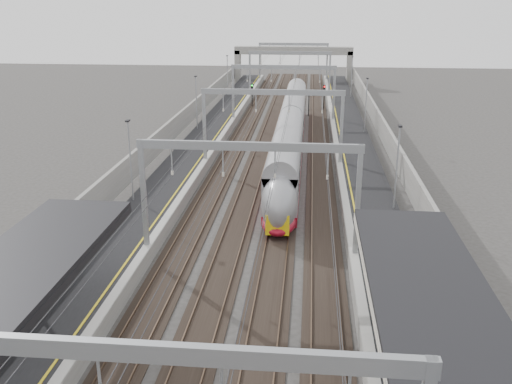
# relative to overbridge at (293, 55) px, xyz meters

# --- Properties ---
(platform_left) EXTENTS (4.00, 120.00, 1.00)m
(platform_left) POSITION_rel_overbridge_xyz_m (-8.00, -55.00, -4.81)
(platform_left) COLOR black
(platform_left) RESTS_ON ground
(platform_right) EXTENTS (4.00, 120.00, 1.00)m
(platform_right) POSITION_rel_overbridge_xyz_m (8.00, -55.00, -4.81)
(platform_right) COLOR black
(platform_right) RESTS_ON ground
(tracks) EXTENTS (11.40, 140.00, 0.20)m
(tracks) POSITION_rel_overbridge_xyz_m (0.00, -55.00, -5.26)
(tracks) COLOR black
(tracks) RESTS_ON ground
(overhead_line) EXTENTS (13.00, 140.00, 6.60)m
(overhead_line) POSITION_rel_overbridge_xyz_m (0.00, -48.38, 0.83)
(overhead_line) COLOR gray
(overhead_line) RESTS_ON platform_left
(overbridge) EXTENTS (22.00, 2.20, 6.90)m
(overbridge) POSITION_rel_overbridge_xyz_m (0.00, 0.00, 0.00)
(overbridge) COLOR slate
(overbridge) RESTS_ON ground
(wall_left) EXTENTS (0.30, 120.00, 3.20)m
(wall_left) POSITION_rel_overbridge_xyz_m (-11.20, -55.00, -3.71)
(wall_left) COLOR slate
(wall_left) RESTS_ON ground
(wall_right) EXTENTS (0.30, 120.00, 3.20)m
(wall_right) POSITION_rel_overbridge_xyz_m (11.20, -55.00, -3.71)
(wall_right) COLOR slate
(wall_right) RESTS_ON ground
(train) EXTENTS (2.49, 45.35, 3.94)m
(train) POSITION_rel_overbridge_xyz_m (1.50, -53.56, -3.36)
(train) COLOR maroon
(train) RESTS_ON ground
(signal_green) EXTENTS (0.32, 0.32, 3.48)m
(signal_green) POSITION_rel_overbridge_xyz_m (-5.20, -25.16, -2.89)
(signal_green) COLOR black
(signal_green) RESTS_ON ground
(signal_red_near) EXTENTS (0.32, 0.32, 3.48)m
(signal_red_near) POSITION_rel_overbridge_xyz_m (3.20, -30.98, -2.89)
(signal_red_near) COLOR black
(signal_red_near) RESTS_ON ground
(signal_red_far) EXTENTS (0.32, 0.32, 3.48)m
(signal_red_far) POSITION_rel_overbridge_xyz_m (5.40, -25.57, -2.89)
(signal_red_far) COLOR black
(signal_red_far) RESTS_ON ground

